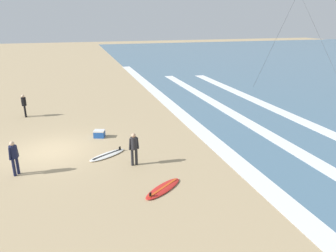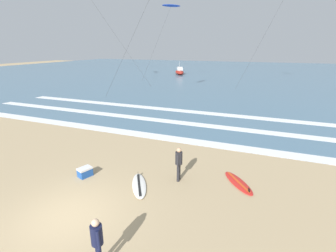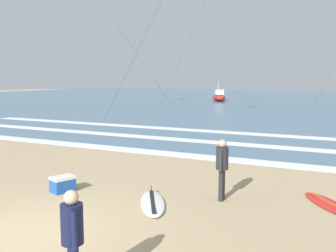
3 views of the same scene
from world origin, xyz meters
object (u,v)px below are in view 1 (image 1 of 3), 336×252
at_px(cooler_box, 99,134).
at_px(surfer_mid_group, 134,146).
at_px(surfboard_right_spare, 163,188).
at_px(surfboard_left_pile, 107,155).
at_px(surfer_right_near, 14,155).
at_px(surfer_foreground_main, 24,104).

bearing_deg(cooler_box, surfer_mid_group, 16.80).
xyz_separation_m(surfboard_right_spare, surfboard_left_pile, (-4.03, -1.81, 0.00)).
height_order(surfer_right_near, surfboard_right_spare, surfer_right_near).
xyz_separation_m(surfer_foreground_main, surfer_mid_group, (9.81, 5.91, 0.00)).
bearing_deg(surfer_right_near, surfboard_right_spare, 62.42).
bearing_deg(cooler_box, surfer_foreground_main, -140.37).
relative_size(surfer_foreground_main, surfer_right_near, 1.00).
xyz_separation_m(surfer_mid_group, cooler_box, (-4.22, -1.27, -0.74)).
height_order(surfer_foreground_main, cooler_box, surfer_foreground_main).
distance_m(surfer_mid_group, surfboard_right_spare, 2.83).
bearing_deg(surfer_mid_group, cooler_box, -163.20).
xyz_separation_m(surfer_foreground_main, cooler_box, (5.60, 4.63, -0.74)).
relative_size(surfer_right_near, surfboard_left_pile, 0.76).
height_order(surfer_right_near, cooler_box, surfer_right_near).
relative_size(surfer_mid_group, surfer_right_near, 1.00).
height_order(surfer_foreground_main, surfer_mid_group, same).
distance_m(surfboard_right_spare, cooler_box, 7.09).
bearing_deg(surfboard_left_pile, surfer_foreground_main, -150.30).
height_order(surfer_mid_group, surfboard_left_pile, surfer_mid_group).
distance_m(surfer_foreground_main, surfboard_right_spare, 14.08).
xyz_separation_m(surfer_foreground_main, surfboard_right_spare, (12.40, 6.59, -0.91)).
height_order(surfboard_left_pile, cooler_box, cooler_box).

